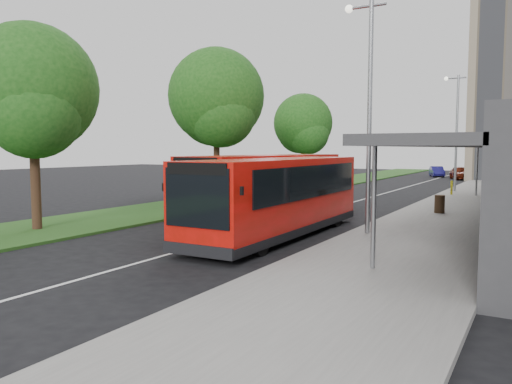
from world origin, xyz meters
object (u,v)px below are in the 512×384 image
Objects in this scene: tree_near at (33,98)px; bus_second at (268,186)px; tree_far at (303,127)px; litter_bin at (440,204)px; lamp_post_far at (456,125)px; car_far at (437,172)px; tree_mid at (217,103)px; lamp_post_near at (367,102)px; bus_main at (278,197)px; car_near at (461,173)px; bollard at (452,188)px.

tree_near reaches higher than bus_second.
litter_bin is at bearing -44.00° from tree_far.
car_far is (-4.77, 20.70, -4.14)m from lamp_post_far.
tree_mid is at bearing -119.92° from car_far.
lamp_post_near and lamp_post_far have the same top height.
bus_main is at bearing -106.41° from car_far.
tree_near is 46.30m from car_far.
car_near is (0.96, 38.12, -0.74)m from bus_main.
tree_far is 11.17m from lamp_post_far.
car_near reaches higher than bollard.
bus_main is 2.47× the size of car_near.
car_near is (-1.74, 16.67, -4.04)m from lamp_post_far.
litter_bin is (1.30, -12.95, -4.15)m from lamp_post_far.
bus_main is (8.43, -8.51, -4.32)m from tree_mid.
lamp_post_far is at bearing 49.32° from tree_mid.
bollard is (0.31, 17.07, -4.12)m from lamp_post_near.
tree_near is 0.79× the size of bus_main.
tree_near is 1.04× the size of tree_far.
tree_mid is (-0.00, 12.00, 0.75)m from tree_near.
tree_near is 27.32m from lamp_post_far.
litter_bin is at bearing 79.57° from lamp_post_near.
lamp_post_near is 8.90× the size of bollard.
tree_far is 0.93× the size of lamp_post_near.
tree_far reaches higher than litter_bin.
car_near is (3.37, 34.47, -0.78)m from bus_second.
car_far is at bearing 102.15° from bollard.
car_far is at bearing 92.46° from bus_second.
lamp_post_far is 8.90× the size of bollard.
bollard is at bearing -83.89° from lamp_post_far.
tree_near is at bearing -117.15° from car_far.
tree_mid reaches higher than lamp_post_near.
bus_second is (-2.41, 3.65, 0.03)m from bus_main.
tree_mid is 2.24× the size of car_near.
bollard is (0.31, -2.93, -4.12)m from lamp_post_far.
tree_mid reaches higher than bollard.
tree_near is 8.60× the size of bollard.
tree_far is 22.95m from car_far.
lamp_post_near is (11.13, 4.95, -0.27)m from tree_near.
lamp_post_far is 5.06m from bollard.
litter_bin is (12.43, 12.00, -4.42)m from tree_near.
lamp_post_near is at bearing -90.00° from lamp_post_far.
lamp_post_near is (11.13, -7.05, -1.02)m from tree_mid.
tree_far is at bearing 170.17° from bollard.
bus_second is (6.02, -16.85, -3.34)m from tree_far.
lamp_post_near is at bearing -32.36° from tree_mid.
tree_near is 17.83m from litter_bin.
tree_far reaches higher than bollard.
lamp_post_near is 9.69× the size of litter_bin.
tree_far is at bearing 90.00° from tree_mid.
tree_mid reaches higher than car_near.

